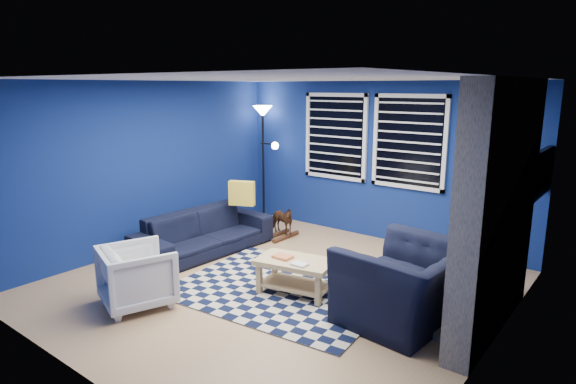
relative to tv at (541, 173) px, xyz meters
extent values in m
plane|color=tan|center=(-2.45, -2.00, -1.40)|extent=(5.00, 5.00, 0.00)
plane|color=white|center=(-2.45, -2.00, 1.10)|extent=(5.00, 5.00, 0.00)
plane|color=navy|center=(-2.45, 0.50, -0.15)|extent=(5.00, 0.00, 5.00)
plane|color=navy|center=(-4.95, -2.00, -0.15)|extent=(0.00, 5.00, 5.00)
plane|color=navy|center=(0.05, -2.00, -0.15)|extent=(0.00, 5.00, 5.00)
cube|color=gray|center=(-0.08, -1.50, -0.15)|extent=(0.26, 2.00, 2.50)
cube|color=black|center=(-0.22, -1.50, -1.05)|extent=(0.04, 0.70, 0.60)
cube|color=gray|center=(-0.35, -1.50, -1.36)|extent=(0.50, 1.20, 0.08)
cube|color=black|center=(-3.20, 0.48, 0.20)|extent=(1.05, 0.02, 1.30)
cube|color=white|center=(-3.20, 0.47, 0.88)|extent=(1.17, 0.05, 0.06)
cube|color=white|center=(-3.20, 0.47, -0.48)|extent=(1.17, 0.05, 0.06)
cube|color=black|center=(-1.90, 0.48, 0.20)|extent=(1.05, 0.02, 1.30)
cube|color=white|center=(-1.90, 0.47, 0.88)|extent=(1.17, 0.05, 0.06)
cube|color=white|center=(-1.90, 0.47, -0.48)|extent=(1.17, 0.05, 0.06)
cube|color=black|center=(0.00, 0.00, 0.00)|extent=(0.06, 1.00, 0.58)
cube|color=black|center=(-0.03, 0.00, 0.00)|extent=(0.01, 0.92, 0.50)
cube|color=black|center=(-2.31, -2.03, -1.39)|extent=(2.68, 2.23, 0.02)
imported|color=black|center=(-4.06, -1.72, -1.09)|extent=(2.15, 0.94, 0.62)
imported|color=black|center=(-0.81, -1.89, -0.99)|extent=(1.38, 1.23, 0.83)
imported|color=gray|center=(-3.35, -3.37, -1.06)|extent=(0.95, 0.97, 0.69)
imported|color=#492517|center=(-3.61, -0.47, -1.10)|extent=(0.31, 0.57, 0.46)
cube|color=tan|center=(-2.13, -2.05, -1.00)|extent=(0.98, 0.69, 0.06)
cube|color=tan|center=(-2.13, -2.05, -1.28)|extent=(0.89, 0.59, 0.03)
cube|color=#CB693A|center=(-2.28, -2.10, -0.96)|extent=(0.25, 0.20, 0.03)
cube|color=silver|center=(-1.98, -2.17, -0.96)|extent=(0.20, 0.16, 0.03)
cube|color=tan|center=(-2.50, -2.25, -1.21)|extent=(0.07, 0.07, 0.36)
cube|color=tan|center=(-1.75, -2.25, -1.21)|extent=(0.07, 0.07, 0.36)
cube|color=tan|center=(-2.50, -1.85, -1.21)|extent=(0.07, 0.07, 0.36)
cube|color=tan|center=(-1.75, -1.85, -1.21)|extent=(0.07, 0.07, 0.36)
cube|color=tan|center=(-0.76, 0.25, -1.18)|extent=(0.62, 0.53, 0.44)
cube|color=black|center=(-0.76, 0.25, -1.18)|extent=(0.55, 0.47, 0.35)
cube|color=#6AD919|center=(-0.76, 0.25, -0.91)|extent=(0.41, 0.37, 0.09)
cylinder|color=black|center=(-4.60, 0.25, -1.38)|extent=(0.26, 0.26, 0.03)
cylinder|color=black|center=(-4.60, 0.25, -0.42)|extent=(0.04, 0.04, 1.94)
cone|color=white|center=(-4.60, 0.25, 0.58)|extent=(0.35, 0.35, 0.20)
sphere|color=white|center=(-4.27, 0.20, -0.01)|extent=(0.13, 0.13, 0.13)
cube|color=yellow|center=(-3.91, -1.06, -0.59)|extent=(0.41, 0.27, 0.38)
camera|label=1|loc=(1.08, -6.32, 1.03)|focal=30.00mm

